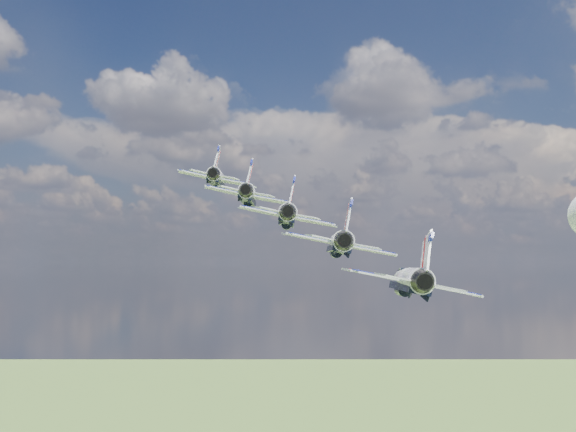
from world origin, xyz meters
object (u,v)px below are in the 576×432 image
at_px(jet_0, 218,179).
at_px(jet_4, 408,279).
at_px(jet_2, 288,216).
at_px(jet_1, 249,195).
at_px(jet_3, 339,243).

height_order(jet_0, jet_4, jet_0).
bearing_deg(jet_2, jet_1, 115.26).
xyz_separation_m(jet_2, jet_4, (16.87, -16.59, -6.70)).
bearing_deg(jet_0, jet_3, -64.74).
bearing_deg(jet_2, jet_4, -64.74).
height_order(jet_2, jet_4, jet_2).
bearing_deg(jet_3, jet_0, 115.26).
relative_size(jet_0, jet_4, 1.00).
relative_size(jet_3, jet_4, 1.00).
xyz_separation_m(jet_1, jet_4, (25.31, -24.89, -10.05)).
height_order(jet_0, jet_1, jet_0).
height_order(jet_1, jet_3, jet_1).
xyz_separation_m(jet_3, jet_4, (8.44, -8.30, -3.35)).
distance_m(jet_0, jet_1, 12.30).
xyz_separation_m(jet_0, jet_4, (33.74, -33.19, -13.39)).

